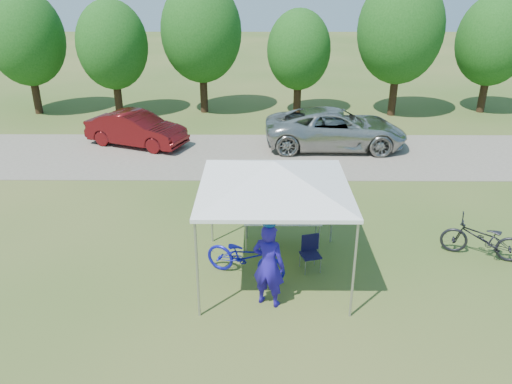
% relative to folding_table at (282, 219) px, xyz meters
% --- Properties ---
extents(ground, '(100.00, 100.00, 0.00)m').
position_rel_folding_table_xyz_m(ground, '(-0.26, -1.34, -0.73)').
color(ground, '#2D5119').
rests_on(ground, ground).
extents(gravel_strip, '(24.00, 5.00, 0.02)m').
position_rel_folding_table_xyz_m(gravel_strip, '(-0.26, 6.66, -0.72)').
color(gravel_strip, gray).
rests_on(gravel_strip, ground).
extents(canopy, '(4.53, 4.53, 3.00)m').
position_rel_folding_table_xyz_m(canopy, '(-0.26, -1.34, 1.93)').
color(canopy, '#A5A5AA').
rests_on(canopy, ground).
extents(treeline, '(24.89, 4.28, 6.30)m').
position_rel_folding_table_xyz_m(treeline, '(-0.55, 12.70, 2.81)').
color(treeline, '#382314').
rests_on(treeline, ground).
extents(folding_table, '(1.87, 0.78, 0.77)m').
position_rel_folding_table_xyz_m(folding_table, '(0.00, 0.00, 0.00)').
color(folding_table, white).
rests_on(folding_table, ground).
extents(folding_chair, '(0.51, 0.53, 0.81)m').
position_rel_folding_table_xyz_m(folding_chair, '(0.60, -1.06, -0.25)').
color(folding_chair, black).
rests_on(folding_chair, ground).
extents(cooler, '(0.49, 0.33, 0.35)m').
position_rel_folding_table_xyz_m(cooler, '(-0.26, -0.00, 0.22)').
color(cooler, white).
rests_on(cooler, folding_table).
extents(ice_cream_cup, '(0.09, 0.09, 0.07)m').
position_rel_folding_table_xyz_m(ice_cream_cup, '(0.50, -0.05, 0.08)').
color(ice_cream_cup, gold).
rests_on(ice_cream_cup, folding_table).
extents(cyclist, '(0.79, 0.66, 1.84)m').
position_rel_folding_table_xyz_m(cyclist, '(-0.38, -2.43, 0.19)').
color(cyclist, '#20139B').
rests_on(cyclist, ground).
extents(bike_blue, '(2.00, 1.34, 0.99)m').
position_rel_folding_table_xyz_m(bike_blue, '(-0.88, -1.40, -0.23)').
color(bike_blue, '#1414B2').
rests_on(bike_blue, ground).
extents(bike_dark, '(1.99, 1.27, 0.99)m').
position_rel_folding_table_xyz_m(bike_dark, '(4.74, -0.55, -0.23)').
color(bike_dark, black).
rests_on(bike_dark, ground).
extents(minivan, '(5.42, 2.56, 1.50)m').
position_rel_folding_table_xyz_m(minivan, '(2.36, 7.58, 0.04)').
color(minivan, '#ABABA7').
rests_on(minivan, gravel_strip).
extents(sedan, '(4.22, 2.76, 1.31)m').
position_rel_folding_table_xyz_m(sedan, '(-5.37, 7.78, -0.05)').
color(sedan, '#570E10').
rests_on(sedan, gravel_strip).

